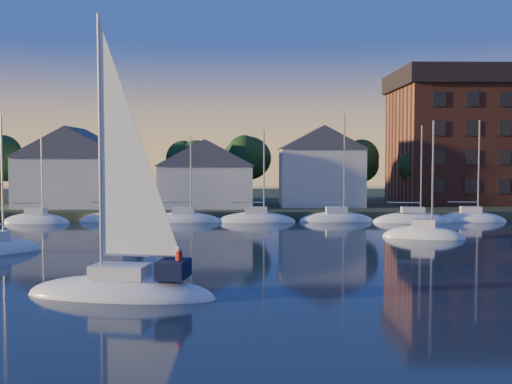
{
  "coord_description": "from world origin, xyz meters",
  "views": [
    {
      "loc": [
        -1.09,
        -20.22,
        7.21
      ],
      "look_at": [
        -0.52,
        22.0,
        4.8
      ],
      "focal_mm": 45.0,
      "sensor_mm": 36.0,
      "label": 1
    }
  ],
  "objects_px": {
    "clubhouse_west": "(76,166)",
    "drifting_sailboat_right": "(423,237)",
    "hero_sailboat": "(123,284)",
    "condo_block": "(511,136)",
    "clubhouse_centre": "(207,173)",
    "clubhouse_east": "(321,165)"
  },
  "relations": [
    {
      "from": "clubhouse_west",
      "to": "drifting_sailboat_right",
      "type": "height_order",
      "value": "clubhouse_west"
    },
    {
      "from": "hero_sailboat",
      "to": "condo_block",
      "type": "bearing_deg",
      "value": -118.28
    },
    {
      "from": "clubhouse_west",
      "to": "drifting_sailboat_right",
      "type": "bearing_deg",
      "value": -32.1
    },
    {
      "from": "clubhouse_west",
      "to": "clubhouse_centre",
      "type": "height_order",
      "value": "clubhouse_west"
    },
    {
      "from": "clubhouse_west",
      "to": "condo_block",
      "type": "relative_size",
      "value": 0.44
    },
    {
      "from": "clubhouse_centre",
      "to": "condo_block",
      "type": "height_order",
      "value": "condo_block"
    },
    {
      "from": "clubhouse_east",
      "to": "drifting_sailboat_right",
      "type": "relative_size",
      "value": 0.93
    },
    {
      "from": "clubhouse_centre",
      "to": "hero_sailboat",
      "type": "distance_m",
      "value": 44.99
    },
    {
      "from": "condo_block",
      "to": "hero_sailboat",
      "type": "height_order",
      "value": "condo_block"
    },
    {
      "from": "clubhouse_west",
      "to": "hero_sailboat",
      "type": "height_order",
      "value": "hero_sailboat"
    },
    {
      "from": "clubhouse_west",
      "to": "clubhouse_east",
      "type": "height_order",
      "value": "clubhouse_east"
    },
    {
      "from": "clubhouse_east",
      "to": "hero_sailboat",
      "type": "distance_m",
      "value": 49.52
    },
    {
      "from": "clubhouse_centre",
      "to": "clubhouse_east",
      "type": "bearing_deg",
      "value": 8.13
    },
    {
      "from": "hero_sailboat",
      "to": "drifting_sailboat_right",
      "type": "bearing_deg",
      "value": -123.51
    },
    {
      "from": "clubhouse_east",
      "to": "condo_block",
      "type": "xyz_separation_m",
      "value": [
        26.0,
        5.95,
        3.79
      ]
    },
    {
      "from": "drifting_sailboat_right",
      "to": "clubhouse_east",
      "type": "bearing_deg",
      "value": 123.13
    },
    {
      "from": "clubhouse_centre",
      "to": "clubhouse_east",
      "type": "height_order",
      "value": "clubhouse_east"
    },
    {
      "from": "clubhouse_west",
      "to": "hero_sailboat",
      "type": "xyz_separation_m",
      "value": [
        14.56,
        -45.74,
        -5.3
      ]
    },
    {
      "from": "condo_block",
      "to": "drifting_sailboat_right",
      "type": "xyz_separation_m",
      "value": [
        -19.71,
        -29.72,
        -9.7
      ]
    },
    {
      "from": "clubhouse_centre",
      "to": "hero_sailboat",
      "type": "bearing_deg",
      "value": -91.85
    },
    {
      "from": "clubhouse_centre",
      "to": "drifting_sailboat_right",
      "type": "xyz_separation_m",
      "value": [
        20.29,
        -21.77,
        -5.04
      ]
    },
    {
      "from": "clubhouse_centre",
      "to": "clubhouse_west",
      "type": "bearing_deg",
      "value": 176.42
    }
  ]
}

